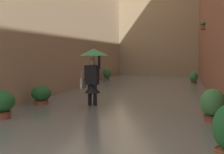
{
  "coord_description": "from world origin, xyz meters",
  "views": [
    {
      "loc": [
        -2.0,
        2.14,
        1.78
      ],
      "look_at": [
        0.33,
        -8.4,
        0.99
      ],
      "focal_mm": 53.51,
      "sensor_mm": 36.0,
      "label": 1
    }
  ],
  "objects": [
    {
      "name": "potted_plant_near_left",
      "position": [
        -2.43,
        -15.93,
        0.44
      ],
      "size": [
        0.44,
        0.44,
        0.78
      ],
      "color": "brown",
      "rests_on": "ground_plane"
    },
    {
      "name": "flood_water",
      "position": [
        0.0,
        -11.35,
        0.07
      ],
      "size": [
        6.64,
        28.7,
        0.14
      ],
      "primitive_type": "cube",
      "color": "slate",
      "rests_on": "ground_plane"
    },
    {
      "name": "building_facade_far",
      "position": [
        0.0,
        -23.6,
        5.46
      ],
      "size": [
        9.44,
        1.8,
        10.91
      ],
      "primitive_type": "cube",
      "color": "tan",
      "rests_on": "ground_plane"
    },
    {
      "name": "potted_plant_near_right",
      "position": [
        2.45,
        -5.28,
        0.5
      ],
      "size": [
        0.67,
        0.67,
        0.85
      ],
      "color": "brown",
      "rests_on": "ground_plane"
    },
    {
      "name": "potted_plant_mid_right",
      "position": [
        2.51,
        -16.91,
        0.49
      ],
      "size": [
        0.46,
        0.46,
        0.86
      ],
      "color": "#66605B",
      "rests_on": "ground_plane"
    },
    {
      "name": "ground_plane",
      "position": [
        0.0,
        -11.35,
        0.0
      ],
      "size": [
        60.0,
        60.0,
        0.0
      ],
      "primitive_type": "plane",
      "color": "gray"
    },
    {
      "name": "potted_plant_far_left",
      "position": [
        -2.64,
        -6.04,
        0.52
      ],
      "size": [
        0.59,
        0.59,
        0.93
      ],
      "color": "brown",
      "rests_on": "ground_plane"
    },
    {
      "name": "person_wading",
      "position": [
        0.8,
        -7.8,
        1.33
      ],
      "size": [
        0.9,
        0.9,
        1.98
      ],
      "color": "#2D2319",
      "rests_on": "ground_plane"
    },
    {
      "name": "potted_plant_far_right",
      "position": [
        2.45,
        -7.6,
        0.42
      ],
      "size": [
        0.63,
        0.63,
        0.73
      ],
      "color": "#9E563D",
      "rests_on": "ground_plane"
    }
  ]
}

